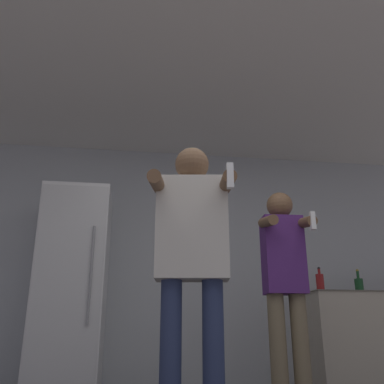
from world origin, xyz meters
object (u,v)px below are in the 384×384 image
Objects in this scene: bottle_amber_bourbon at (320,283)px; bottle_tall_gin at (359,285)px; person_woman_foreground at (192,250)px; refrigerator at (72,289)px; person_man_side at (285,278)px.

bottle_tall_gin is (0.42, 0.00, -0.02)m from bottle_amber_bourbon.
refrigerator is at bearing 117.41° from person_woman_foreground.
bottle_amber_bourbon is at bearing 180.00° from bottle_tall_gin.
person_man_side is at bearing -27.29° from refrigerator.
person_man_side is (1.76, -0.91, 0.01)m from refrigerator.
bottle_amber_bourbon is 0.42m from bottle_tall_gin.
bottle_amber_bourbon reaches higher than bottle_tall_gin.
person_man_side reaches higher than person_woman_foreground.
person_woman_foreground is (-1.57, -1.75, -0.05)m from bottle_amber_bourbon.
refrigerator is 2.47m from bottle_amber_bourbon.
bottle_tall_gin is 0.15× the size of person_woman_foreground.
bottle_amber_bourbon is at bearing 0.27° from refrigerator.
person_man_side is (-0.71, -0.92, -0.09)m from bottle_amber_bourbon.
refrigerator is 7.25× the size of bottle_amber_bourbon.
person_man_side is (0.86, 0.83, -0.04)m from person_woman_foreground.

